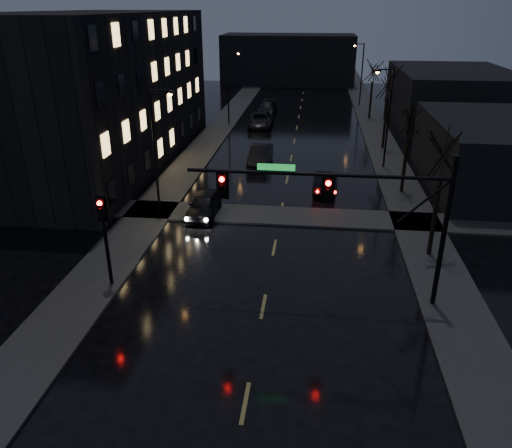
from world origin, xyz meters
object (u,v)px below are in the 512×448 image
(oncoming_car_c, at_px, (261,120))
(oncoming_car_d, at_px, (267,108))
(lead_car, at_px, (326,181))
(oncoming_car_b, at_px, (260,155))
(oncoming_car_a, at_px, (204,205))

(oncoming_car_c, bearing_deg, oncoming_car_d, 89.11)
(lead_car, bearing_deg, oncoming_car_b, -43.12)
(oncoming_car_b, xyz_separation_m, oncoming_car_c, (-1.50, 14.29, -0.03))
(oncoming_car_a, xyz_separation_m, oncoming_car_c, (0.87, 25.95, 0.03))
(oncoming_car_a, distance_m, oncoming_car_d, 33.08)
(oncoming_car_b, distance_m, oncoming_car_c, 14.36)
(oncoming_car_d, bearing_deg, lead_car, -75.17)
(lead_car, bearing_deg, oncoming_car_a, 40.50)
(oncoming_car_a, height_order, oncoming_car_b, oncoming_car_b)
(oncoming_car_b, xyz_separation_m, lead_car, (5.45, -6.02, -0.07))
(oncoming_car_d, height_order, lead_car, oncoming_car_d)
(oncoming_car_a, bearing_deg, oncoming_car_d, 88.36)
(oncoming_car_b, bearing_deg, oncoming_car_a, -100.16)
(oncoming_car_c, distance_m, oncoming_car_d, 7.12)
(oncoming_car_c, height_order, lead_car, oncoming_car_c)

